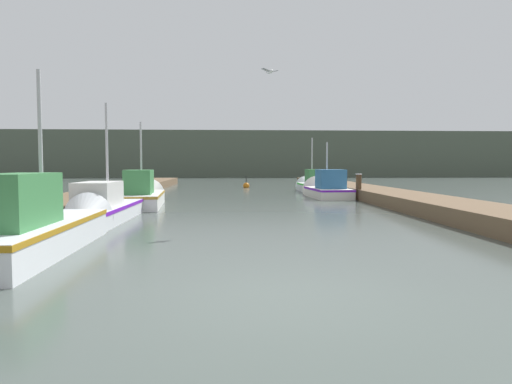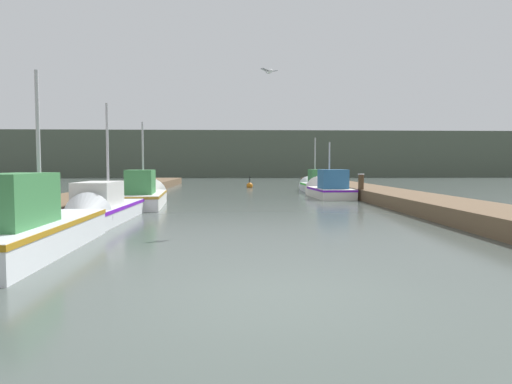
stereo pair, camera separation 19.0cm
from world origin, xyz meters
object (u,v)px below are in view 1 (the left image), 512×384
object	(u,v)px
fishing_boat_1	(111,206)
fishing_boat_2	(142,195)
mooring_piling_1	(359,187)
channel_buoy	(246,186)
seagull_lead	(270,71)
fishing_boat_3	(326,189)
fishing_boat_0	(45,226)
fishing_boat_4	(311,185)
mooring_piling_0	(139,185)

from	to	relation	value
fishing_boat_1	fishing_boat_2	bearing A→B (deg)	88.11
mooring_piling_1	fishing_boat_1	bearing A→B (deg)	-146.64
fishing_boat_1	channel_buoy	size ratio (longest dim) A/B	6.40
channel_buoy	fishing_boat_2	bearing A→B (deg)	-108.71
channel_buoy	seagull_lead	size ratio (longest dim) A/B	1.91
fishing_boat_1	fishing_boat_3	xyz separation A→B (m)	(8.99, 8.82, 0.06)
fishing_boat_0	fishing_boat_3	size ratio (longest dim) A/B	1.31
fishing_boat_0	fishing_boat_3	world-z (taller)	fishing_boat_0
fishing_boat_0	fishing_boat_1	xyz separation A→B (m)	(-0.08, 5.55, -0.10)
fishing_boat_2	fishing_boat_0	bearing A→B (deg)	-95.46
fishing_boat_3	channel_buoy	xyz separation A→B (m)	(-3.87, 10.14, -0.30)
fishing_boat_2	mooring_piling_1	xyz separation A→B (m)	(9.97, 2.31, 0.19)
fishing_boat_1	mooring_piling_1	xyz separation A→B (m)	(10.15, 6.68, 0.27)
fishing_boat_2	fishing_boat_3	distance (m)	9.87
fishing_boat_2	fishing_boat_3	bearing A→B (deg)	21.89
fishing_boat_2	channel_buoy	bearing A→B (deg)	66.42
fishing_boat_2	fishing_boat_1	bearing A→B (deg)	-97.23
fishing_boat_0	mooring_piling_1	distance (m)	15.84
fishing_boat_4	channel_buoy	world-z (taller)	fishing_boat_4
channel_buoy	fishing_boat_1	bearing A→B (deg)	-105.11
fishing_boat_0	fishing_boat_2	xyz separation A→B (m)	(0.10, 9.92, -0.03)
channel_buoy	seagull_lead	distance (m)	21.19
fishing_boat_3	seagull_lead	size ratio (longest dim) A/B	9.13
fishing_boat_0	channel_buoy	world-z (taller)	fishing_boat_0
fishing_boat_0	mooring_piling_0	world-z (taller)	fishing_boat_0
fishing_boat_3	mooring_piling_0	size ratio (longest dim) A/B	3.76
mooring_piling_0	channel_buoy	size ratio (longest dim) A/B	1.27
seagull_lead	fishing_boat_2	bearing A→B (deg)	-86.98
fishing_boat_1	mooring_piling_0	xyz separation A→B (m)	(-1.00, 9.66, 0.25)
seagull_lead	mooring_piling_0	bearing A→B (deg)	-97.45
fishing_boat_0	mooring_piling_1	world-z (taller)	fishing_boat_0
fishing_boat_3	mooring_piling_0	distance (m)	10.02
channel_buoy	seagull_lead	bearing A→B (deg)	-90.15
mooring_piling_1	seagull_lead	xyz separation A→B (m)	(-5.09, -8.47, 3.79)
fishing_boat_0	mooring_piling_0	bearing A→B (deg)	93.19
fishing_boat_0	mooring_piling_0	xyz separation A→B (m)	(-1.08, 15.20, 0.14)
mooring_piling_0	mooring_piling_1	xyz separation A→B (m)	(11.14, -2.97, 0.02)
fishing_boat_0	mooring_piling_1	bearing A→B (deg)	49.68
fishing_boat_0	fishing_boat_2	bearing A→B (deg)	88.55
fishing_boat_0	mooring_piling_0	size ratio (longest dim) A/B	4.93
fishing_boat_4	channel_buoy	distance (m)	6.48
fishing_boat_2	mooring_piling_0	distance (m)	5.41
mooring_piling_1	seagull_lead	world-z (taller)	seagull_lead
mooring_piling_1	fishing_boat_3	bearing A→B (deg)	118.48
fishing_boat_4	seagull_lead	xyz separation A→B (m)	(-4.05, -15.64, 4.00)
seagull_lead	fishing_boat_1	bearing A→B (deg)	-54.82
fishing_boat_0	fishing_boat_3	bearing A→B (deg)	57.33
mooring_piling_0	seagull_lead	size ratio (longest dim) A/B	2.42
channel_buoy	fishing_boat_0	bearing A→B (deg)	-101.62
mooring_piling_1	mooring_piling_0	bearing A→B (deg)	165.06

